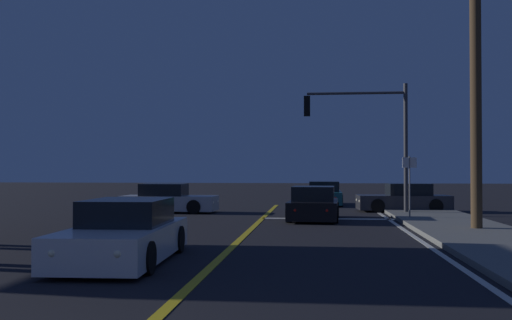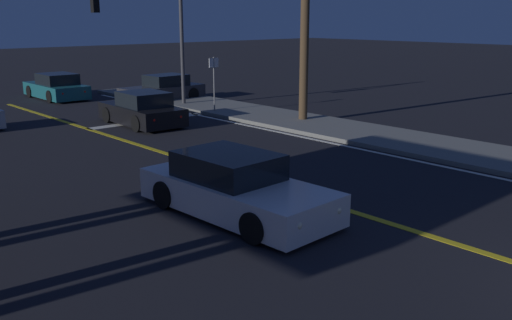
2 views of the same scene
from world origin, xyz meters
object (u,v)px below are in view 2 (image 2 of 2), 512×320
object	(u,v)px
car_far_approaching_charcoal	(163,90)
traffic_signal_near_right	(151,24)
car_distant_tail_teal	(56,88)
street_sign_corner	(214,76)
car_parked_curb_black	(142,110)
car_lead_oncoming_white	(235,188)

from	to	relation	value
car_far_approaching_charcoal	traffic_signal_near_right	distance (m)	4.40
car_distant_tail_teal	street_sign_corner	distance (m)	10.10
car_distant_tail_teal	traffic_signal_near_right	bearing A→B (deg)	-74.26
car_distant_tail_teal	street_sign_corner	size ratio (longest dim) A/B	1.78
street_sign_corner	car_far_approaching_charcoal	bearing A→B (deg)	83.52
car_parked_curb_black	traffic_signal_near_right	bearing A→B (deg)	52.99
car_lead_oncoming_white	traffic_signal_near_right	world-z (taller)	traffic_signal_near_right
car_lead_oncoming_white	street_sign_corner	world-z (taller)	street_sign_corner
car_far_approaching_charcoal	car_parked_curb_black	bearing A→B (deg)	136.73
car_lead_oncoming_white	car_far_approaching_charcoal	xyz separation A→B (m)	(8.37, 15.63, -0.00)
car_lead_oncoming_white	car_parked_curb_black	world-z (taller)	same
car_distant_tail_teal	street_sign_corner	world-z (taller)	street_sign_corner
car_parked_curb_black	street_sign_corner	size ratio (longest dim) A/B	1.67
car_lead_oncoming_white	street_sign_corner	xyz separation A→B (m)	(7.81, 10.66, 1.11)
car_parked_curb_black	street_sign_corner	distance (m)	3.89
car_parked_curb_black	street_sign_corner	bearing A→B (deg)	3.84
traffic_signal_near_right	car_distant_tail_teal	bearing A→B (deg)	-74.91
car_parked_curb_black	car_distant_tail_teal	xyz separation A→B (m)	(0.58, 9.59, 0.00)
car_distant_tail_teal	car_far_approaching_charcoal	bearing A→B (deg)	-50.18
car_far_approaching_charcoal	traffic_signal_near_right	bearing A→B (deg)	135.90
car_lead_oncoming_white	car_far_approaching_charcoal	size ratio (longest dim) A/B	1.09
car_lead_oncoming_white	traffic_signal_near_right	bearing A→B (deg)	-117.86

